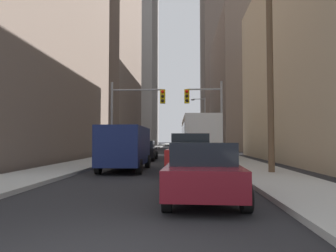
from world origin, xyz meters
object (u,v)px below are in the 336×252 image
at_px(traffic_signal_near_right, 206,108).
at_px(traffic_signal_far_right, 192,128).
at_px(sedan_black, 144,150).
at_px(city_bus, 198,136).
at_px(pickup_truck_red, 191,154).
at_px(sedan_blue, 188,146).
at_px(traffic_signal_near_left, 135,107).
at_px(sedan_maroon, 203,171).
at_px(sedan_silver, 188,147).
at_px(cargo_van_navy, 126,146).

relative_size(traffic_signal_near_right, traffic_signal_far_right, 1.00).
xyz_separation_m(sedan_black, traffic_signal_near_right, (4.78, -0.84, 3.23)).
xyz_separation_m(city_bus, pickup_truck_red, (-0.85, -11.64, -1.00)).
relative_size(sedan_blue, traffic_signal_near_right, 0.71).
xyz_separation_m(city_bus, sedan_black, (-4.31, -2.45, -1.16)).
relative_size(city_bus, traffic_signal_near_left, 1.93).
bearing_deg(traffic_signal_far_right, sedan_maroon, -91.23).
relative_size(sedan_black, sedan_silver, 1.00).
bearing_deg(city_bus, cargo_van_navy, -111.95).
bearing_deg(sedan_silver, sedan_maroon, -90.03).
relative_size(traffic_signal_near_left, traffic_signal_near_right, 1.00).
xyz_separation_m(sedan_blue, traffic_signal_near_right, (1.16, -18.43, 3.23)).
height_order(sedan_blue, traffic_signal_far_right, traffic_signal_far_right).
bearing_deg(traffic_signal_far_right, cargo_van_navy, -95.65).
bearing_deg(cargo_van_navy, city_bus, 68.05).
bearing_deg(sedan_black, traffic_signal_near_left, -123.98).
height_order(sedan_black, sedan_silver, same).
bearing_deg(sedan_blue, sedan_black, -101.62).
relative_size(sedan_black, sedan_blue, 1.00).
bearing_deg(sedan_blue, city_bus, -87.38).
relative_size(cargo_van_navy, sedan_blue, 1.23).
bearing_deg(sedan_silver, sedan_blue, 90.20).
height_order(pickup_truck_red, traffic_signal_far_right, traffic_signal_far_right).
bearing_deg(traffic_signal_near_left, sedan_maroon, -74.12).
height_order(sedan_black, traffic_signal_near_right, traffic_signal_near_right).
relative_size(cargo_van_navy, traffic_signal_near_right, 0.87).
xyz_separation_m(pickup_truck_red, cargo_van_navy, (-3.35, 1.22, 0.35)).
height_order(sedan_blue, traffic_signal_near_left, traffic_signal_near_left).
height_order(city_bus, traffic_signal_near_right, traffic_signal_near_right).
xyz_separation_m(sedan_maroon, sedan_black, (-3.62, 15.58, 0.00)).
xyz_separation_m(pickup_truck_red, sedan_maroon, (0.16, -6.38, -0.16)).
height_order(sedan_maroon, traffic_signal_far_right, traffic_signal_far_right).
relative_size(sedan_maroon, traffic_signal_near_right, 0.71).
bearing_deg(sedan_silver, city_bus, -85.64).
bearing_deg(sedan_blue, sedan_maroon, -89.99).
bearing_deg(sedan_maroon, traffic_signal_near_right, 85.52).
distance_m(city_bus, sedan_blue, 15.20).
distance_m(city_bus, traffic_signal_near_left, 6.26).
bearing_deg(city_bus, sedan_blue, 92.62).
distance_m(city_bus, traffic_signal_near_right, 3.91).
height_order(city_bus, sedan_silver, city_bus).
xyz_separation_m(sedan_maroon, traffic_signal_near_right, (1.15, 14.73, 3.23)).
relative_size(sedan_black, traffic_signal_near_right, 0.71).
bearing_deg(traffic_signal_near_left, sedan_black, 56.02).
bearing_deg(city_bus, traffic_signal_far_right, 89.24).
relative_size(city_bus, sedan_maroon, 2.71).
bearing_deg(traffic_signal_near_right, sedan_blue, 93.60).
xyz_separation_m(sedan_maroon, sedan_silver, (0.02, 26.82, 0.00)).
bearing_deg(traffic_signal_far_right, sedan_black, -96.94).
height_order(traffic_signal_near_right, traffic_signal_far_right, same).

